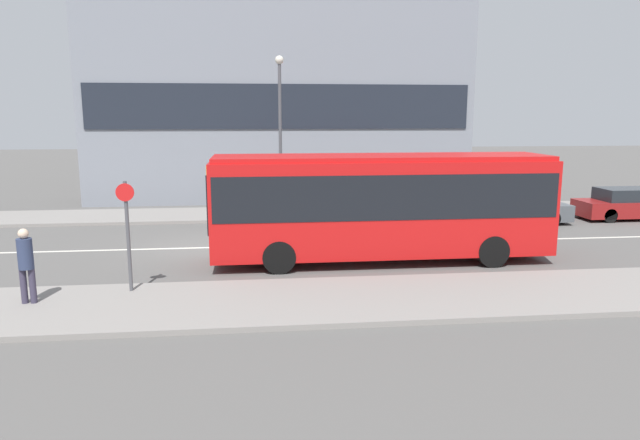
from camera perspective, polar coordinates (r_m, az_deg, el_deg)
The scene contains 11 objects.
ground_plane at distance 19.99m, azimuth -11.65°, elevation -2.74°, with size 120.00×120.00×0.00m, color #595654.
sidewalk_near at distance 13.99m, azimuth -13.93°, elevation -8.30°, with size 44.00×3.50×0.13m.
sidewalk_far at distance 26.08m, azimuth -10.46°, elevation 0.52°, with size 44.00×3.50×0.13m.
lane_centerline at distance 19.99m, azimuth -11.65°, elevation -2.73°, with size 41.80×0.16×0.01m.
apartment_block_left_tower at distance 31.44m, azimuth -4.14°, elevation 18.50°, with size 19.84×4.51×17.82m.
city_bus at distance 17.60m, azimuth 6.09°, elevation 1.91°, with size 10.34×2.47×3.29m.
parked_car_0 at distance 25.24m, azimuth 18.47°, elevation 1.20°, with size 4.64×1.89×1.42m.
parked_car_1 at distance 28.35m, azimuth 28.58°, elevation 1.38°, with size 4.63×1.71×1.35m.
pedestrian_near_stop at distance 14.94m, azimuth -27.35°, elevation -3.65°, with size 0.35×0.34×1.79m.
bus_stop_sign at distance 14.85m, azimuth -18.70°, elevation -0.74°, with size 0.44×0.12×2.78m.
street_lamp at distance 24.69m, azimuth -4.02°, elevation 9.97°, with size 0.36×0.36×6.80m.
Camera 1 is at (1.87, -19.38, 4.49)m, focal length 32.00 mm.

